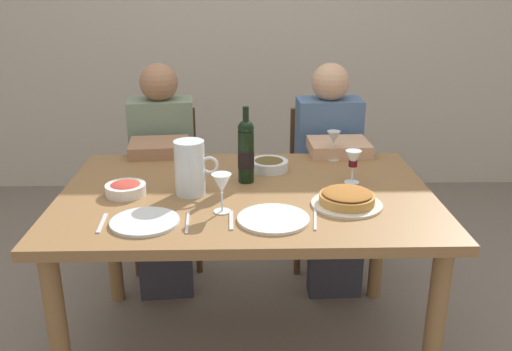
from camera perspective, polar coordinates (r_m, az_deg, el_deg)
The scene contains 21 objects.
ground_plane at distance 2.59m, azimuth -0.91°, elevation -17.51°, with size 8.00×8.00×0.00m, color slate.
back_wall at distance 4.18m, azimuth -1.32°, elevation 17.55°, with size 8.00×0.10×2.80m, color beige.
dining_table at distance 2.25m, azimuth -1.00°, elevation -3.86°, with size 1.50×1.00×0.76m.
wine_bottle at distance 2.27m, azimuth -1.00°, elevation 2.58°, with size 0.07×0.07×0.32m.
water_pitcher at distance 2.17m, azimuth -6.89°, elevation 0.47°, with size 0.17×0.12×0.22m.
baked_tart at distance 2.09m, azimuth 9.47°, elevation -2.41°, with size 0.27×0.27×0.06m.
salad_bowl at distance 2.23m, azimuth -13.46°, elevation -1.32°, with size 0.16×0.16×0.05m.
olive_bowl at distance 2.45m, azimuth 1.36°, elevation 1.18°, with size 0.17×0.17×0.05m.
wine_glass_left_diner at distance 2.31m, azimuth 10.11°, elevation 1.55°, with size 0.07×0.07×0.14m.
wine_glass_right_diner at distance 2.60m, azimuth 8.10°, elevation 3.77°, with size 0.06×0.06×0.14m.
wine_glass_centre at distance 1.98m, azimuth -3.61°, elevation -0.97°, with size 0.07×0.07×0.15m.
dinner_plate_left_setting at distance 1.97m, azimuth -11.54°, elevation -4.75°, with size 0.24×0.24×0.01m, color silver.
dinner_plate_right_setting at distance 1.95m, azimuth 1.82°, elevation -4.55°, with size 0.26×0.26×0.01m, color white.
fork_left_setting at distance 2.00m, azimuth -15.78°, elevation -4.80°, with size 0.16×0.01×0.01m, color silver.
knife_left_setting at distance 1.95m, azimuth -7.17°, elevation -4.86°, with size 0.18×0.01×0.01m, color silver.
knife_right_setting at distance 1.97m, azimuth 6.20°, elevation -4.57°, with size 0.18×0.01×0.01m, color silver.
spoon_right_setting at distance 1.95m, azimuth -2.60°, elevation -4.68°, with size 0.16×0.01×0.01m, color silver.
chair_left at distance 3.20m, azimuth -9.36°, elevation -0.04°, with size 0.44×0.44×0.87m.
diner_left at distance 2.93m, azimuth -9.70°, elevation 0.59°, with size 0.37×0.53×1.16m.
chair_right at distance 3.19m, azimuth 6.95°, elevation 0.03°, with size 0.41×0.41×0.87m.
diner_right at distance 2.93m, azimuth 7.81°, elevation 0.65°, with size 0.35×0.51×1.16m.
Camera 1 is at (-0.01, -2.06, 1.57)m, focal length 38.30 mm.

